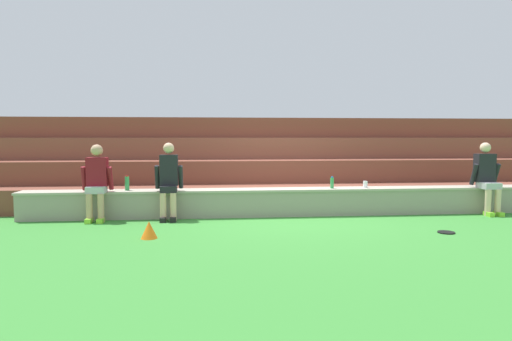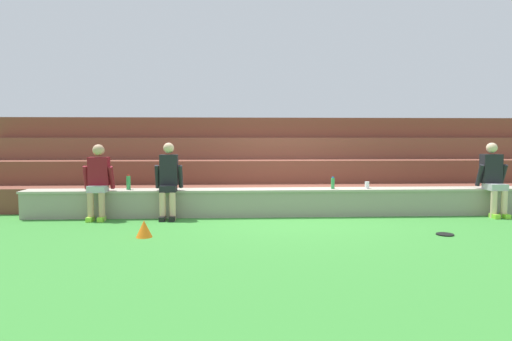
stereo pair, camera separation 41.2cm
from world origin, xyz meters
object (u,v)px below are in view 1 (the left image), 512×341
(person_center, at_px, (487,176))
(frisbee, at_px, (446,232))
(water_bottle_near_left, at_px, (332,183))
(person_far_left, at_px, (97,180))
(sports_cone, at_px, (149,230))
(plastic_cup_middle, at_px, (365,184))
(person_left_of_center, at_px, (169,179))
(water_bottle_center_gap, at_px, (127,183))

(person_center, bearing_deg, frisbee, -136.63)
(water_bottle_near_left, height_order, frisbee, water_bottle_near_left)
(person_far_left, height_order, sports_cone, person_far_left)
(frisbee, xyz_separation_m, sports_cone, (-4.49, 0.08, 0.12))
(person_far_left, relative_size, plastic_cup_middle, 10.37)
(person_left_of_center, bearing_deg, plastic_cup_middle, 3.53)
(person_left_of_center, relative_size, frisbee, 5.31)
(water_bottle_center_gap, bearing_deg, person_left_of_center, -18.74)
(frisbee, relative_size, sports_cone, 1.03)
(person_left_of_center, distance_m, frisbee, 4.67)
(water_bottle_center_gap, height_order, water_bottle_near_left, water_bottle_center_gap)
(frisbee, bearing_deg, plastic_cup_middle, 110.38)
(person_left_of_center, relative_size, plastic_cup_middle, 10.59)
(water_bottle_near_left, bearing_deg, sports_cone, -152.27)
(person_far_left, height_order, person_center, person_center)
(person_far_left, xyz_separation_m, person_left_of_center, (1.24, -0.00, 0.00))
(water_bottle_center_gap, bearing_deg, plastic_cup_middle, -0.45)
(person_left_of_center, relative_size, sports_cone, 5.48)
(water_bottle_center_gap, relative_size, water_bottle_near_left, 1.21)
(person_center, distance_m, frisbee, 2.38)
(water_bottle_near_left, distance_m, plastic_cup_middle, 0.66)
(person_left_of_center, bearing_deg, water_bottle_near_left, 3.60)
(plastic_cup_middle, bearing_deg, frisbee, -69.62)
(person_center, xyz_separation_m, frisbee, (-1.65, -1.56, -0.71))
(person_far_left, xyz_separation_m, person_center, (7.23, -0.00, 0.00))
(sports_cone, bearing_deg, water_bottle_center_gap, 109.60)
(water_bottle_center_gap, bearing_deg, water_bottle_near_left, -1.09)
(water_bottle_center_gap, relative_size, plastic_cup_middle, 2.12)
(person_far_left, relative_size, frisbee, 5.20)
(person_left_of_center, distance_m, water_bottle_near_left, 3.03)
(plastic_cup_middle, distance_m, sports_cone, 4.22)
(person_left_of_center, xyz_separation_m, plastic_cup_middle, (3.68, 0.23, -0.15))
(person_far_left, bearing_deg, person_center, -0.02)
(person_left_of_center, bearing_deg, sports_cone, -95.92)
(person_center, height_order, water_bottle_center_gap, person_center)
(person_far_left, xyz_separation_m, frisbee, (5.58, -1.56, -0.71))
(sports_cone, bearing_deg, plastic_cup_middle, 23.97)
(person_left_of_center, height_order, sports_cone, person_left_of_center)
(plastic_cup_middle, relative_size, frisbee, 0.50)
(person_far_left, xyz_separation_m, sports_cone, (1.09, -1.48, -0.59))
(person_left_of_center, height_order, person_center, person_left_of_center)
(water_bottle_near_left, bearing_deg, person_left_of_center, -176.40)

